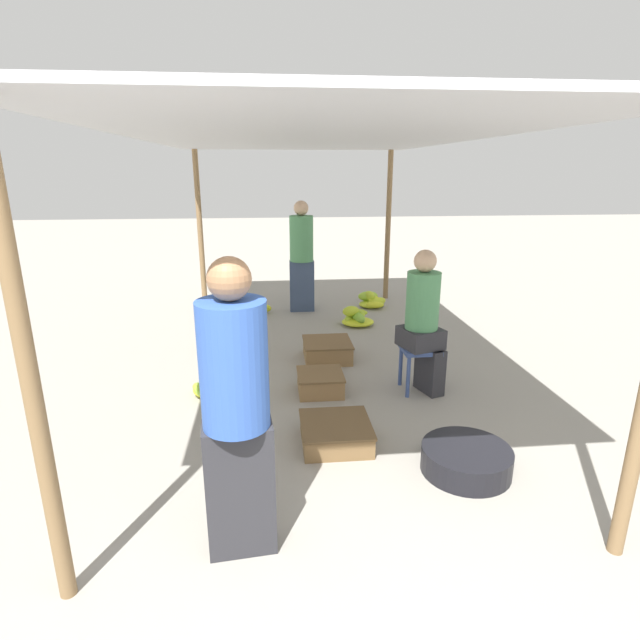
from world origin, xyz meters
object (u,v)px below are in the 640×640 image
crate_far (336,433)px  vendor_seated (424,320)px  banana_pile_right_1 (372,301)px  vendor_foreground (236,409)px  banana_pile_right_0 (356,318)px  banana_pile_left_2 (252,308)px  shopper_walking_mid (302,255)px  banana_pile_left_0 (225,385)px  basin_black (466,460)px  crate_near (320,382)px  crate_mid (327,350)px  stool (419,356)px  banana_pile_left_1 (227,338)px

crate_far → vendor_seated: bearing=43.5°
banana_pile_right_1 → vendor_foreground: bearing=-109.4°
vendor_seated → banana_pile_right_0: size_ratio=2.62×
vendor_seated → banana_pile_right_0: (-0.25, 2.11, -0.60)m
banana_pile_left_2 → shopper_walking_mid: (0.73, 0.12, 0.74)m
vendor_seated → crate_far: (-0.92, -0.87, -0.61)m
vendor_foreground → shopper_walking_mid: size_ratio=1.02×
vendor_seated → banana_pile_left_0: (-1.83, 0.12, -0.62)m
banana_pile_right_0 → shopper_walking_mid: size_ratio=0.32×
basin_black → shopper_walking_mid: size_ratio=0.39×
banana_pile_left_0 → banana_pile_right_0: banana_pile_left_0 is taller
basin_black → shopper_walking_mid: bearing=101.5°
crate_near → crate_mid: crate_mid is taller
crate_near → vendor_foreground: bearing=-107.8°
banana_pile_left_2 → shopper_walking_mid: size_ratio=0.34×
crate_mid → banana_pile_left_0: bearing=-143.6°
crate_mid → crate_far: size_ratio=0.98×
vendor_foreground → banana_pile_right_1: size_ratio=3.54×
vendor_seated → basin_black: 1.45m
vendor_foreground → stool: bearing=50.8°
banana_pile_left_0 → banana_pile_right_1: (1.97, 2.85, 0.02)m
banana_pile_right_0 → banana_pile_left_1: bearing=-157.2°
banana_pile_right_0 → banana_pile_right_1: bearing=65.7°
vendor_foreground → banana_pile_left_1: vendor_foreground is taller
banana_pile_left_1 → banana_pile_right_0: 1.81m
banana_pile_left_0 → banana_pile_left_1: banana_pile_left_0 is taller
stool → vendor_seated: size_ratio=0.33×
vendor_foreground → crate_far: bearing=57.5°
vendor_seated → banana_pile_left_1: (-1.91, 1.41, -0.59)m
crate_mid → banana_pile_right_1: bearing=66.1°
banana_pile_left_2 → crate_mid: 2.08m
crate_near → crate_far: bearing=-88.5°
banana_pile_right_0 → crate_mid: banana_pile_right_0 is taller
stool → crate_far: (-0.90, -0.88, -0.26)m
banana_pile_right_1 → crate_near: (-1.08, -2.91, -0.00)m
vendor_foreground → banana_pile_right_0: 4.28m
banana_pile_left_1 → crate_mid: size_ratio=0.94×
crate_near → crate_far: 0.93m
banana_pile_right_0 → stool: bearing=-83.8°
stool → basin_black: 1.35m
stool → banana_pile_right_1: 2.98m
stool → crate_mid: size_ratio=0.84×
basin_black → crate_mid: 2.33m
vendor_seated → shopper_walking_mid: bearing=107.7°
stool → crate_near: (-0.92, 0.05, -0.25)m
stool → vendor_seated: (0.02, -0.01, 0.35)m
banana_pile_left_2 → vendor_foreground: bearing=-88.9°
stool → shopper_walking_mid: bearing=107.4°
banana_pile_left_2 → crate_far: 3.73m
basin_black → crate_far: size_ratio=1.16×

